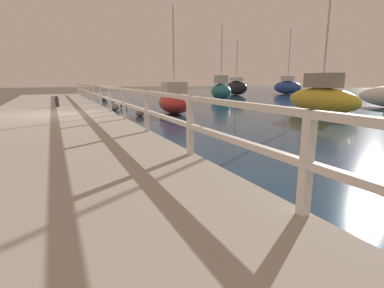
% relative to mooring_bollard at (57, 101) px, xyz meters
% --- Properties ---
extents(ground_plane, '(120.00, 120.00, 0.00)m').
position_rel_mooring_bollard_xyz_m(ground_plane, '(-0.29, -3.44, -0.56)').
color(ground_plane, '#4C473D').
extents(dock_walkway, '(4.77, 36.00, 0.29)m').
position_rel_mooring_bollard_xyz_m(dock_walkway, '(-0.29, -3.44, -0.42)').
color(dock_walkway, '#9E998E').
rests_on(dock_walkway, ground).
extents(railing, '(0.10, 32.50, 1.04)m').
position_rel_mooring_bollard_xyz_m(railing, '(1.99, -3.44, 0.43)').
color(railing, white).
rests_on(railing, dock_walkway).
extents(boulder_near_dock, '(0.60, 0.54, 0.45)m').
position_rel_mooring_bollard_xyz_m(boulder_near_dock, '(3.44, 8.01, -0.34)').
color(boulder_near_dock, slate).
rests_on(boulder_near_dock, ground).
extents(boulder_upstream, '(0.44, 0.40, 0.33)m').
position_rel_mooring_bollard_xyz_m(boulder_upstream, '(3.48, 0.97, -0.40)').
color(boulder_upstream, '#666056').
rests_on(boulder_upstream, ground).
extents(boulder_mid_strip, '(0.39, 0.35, 0.29)m').
position_rel_mooring_bollard_xyz_m(boulder_mid_strip, '(3.29, -3.22, -0.42)').
color(boulder_mid_strip, slate).
rests_on(boulder_mid_strip, ground).
extents(boulder_downstream, '(0.56, 0.50, 0.42)m').
position_rel_mooring_bollard_xyz_m(boulder_downstream, '(2.76, -0.05, -0.35)').
color(boulder_downstream, gray).
rests_on(boulder_downstream, ground).
extents(boulder_far_strip, '(0.53, 0.48, 0.40)m').
position_rel_mooring_bollard_xyz_m(boulder_far_strip, '(3.75, 6.42, -0.36)').
color(boulder_far_strip, gray).
rests_on(boulder_far_strip, ground).
extents(mooring_bollard, '(0.18, 0.18, 0.54)m').
position_rel_mooring_bollard_xyz_m(mooring_bollard, '(0.00, 0.00, 0.00)').
color(mooring_bollard, '#333338').
rests_on(mooring_bollard, dock_walkway).
extents(sailboat_red, '(1.73, 3.16, 4.88)m').
position_rel_mooring_bollard_xyz_m(sailboat_red, '(5.13, -2.72, 0.05)').
color(sailboat_red, red).
rests_on(sailboat_red, water_surface).
extents(sailboat_yellow, '(1.39, 4.40, 8.10)m').
position_rel_mooring_bollard_xyz_m(sailboat_yellow, '(11.49, -5.78, 0.22)').
color(sailboat_yellow, gold).
rests_on(sailboat_yellow, water_surface).
extents(sailboat_teal, '(1.83, 3.44, 5.80)m').
position_rel_mooring_bollard_xyz_m(sailboat_teal, '(12.24, 5.07, 0.20)').
color(sailboat_teal, '#1E707A').
rests_on(sailboat_teal, water_surface).
extents(sailboat_blue, '(2.56, 3.55, 7.12)m').
position_rel_mooring_bollard_xyz_m(sailboat_blue, '(24.31, 10.80, 0.29)').
color(sailboat_blue, '#2D4C9E').
rests_on(sailboat_blue, water_surface).
extents(sailboat_black, '(1.32, 4.46, 5.63)m').
position_rel_mooring_bollard_xyz_m(sailboat_black, '(17.93, 11.61, 0.26)').
color(sailboat_black, black).
rests_on(sailboat_black, water_surface).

